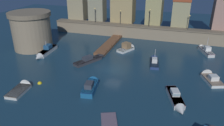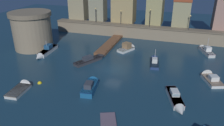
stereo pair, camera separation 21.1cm
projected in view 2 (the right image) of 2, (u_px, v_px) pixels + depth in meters
ground_plane at (113, 70)px, 35.55m from camera, size 103.66×103.66×0.00m
quay_wall at (137, 31)px, 50.90m from camera, size 40.28×2.45×2.82m
old_town_backdrop at (140, 5)px, 51.66m from camera, size 37.52×6.08×9.70m
fortress_tower at (32, 30)px, 43.51m from camera, size 8.03×8.03×7.32m
pier_dock at (110, 44)px, 46.26m from camera, size 2.17×12.41×0.70m
quay_lamp_0 at (96, 13)px, 52.29m from camera, size 0.32×0.32×3.42m
quay_lamp_1 at (121, 15)px, 50.56m from camera, size 0.32×0.32×3.25m
quay_lamp_2 at (150, 15)px, 48.51m from camera, size 0.32×0.32×3.88m
quay_lamp_3 at (190, 20)px, 46.33m from camera, size 0.32×0.32×3.11m
moored_boat_0 at (176, 100)px, 26.83m from camera, size 2.93×5.95×1.49m
moored_boat_1 at (46, 52)px, 41.66m from camera, size 1.85×7.15×2.72m
moored_boat_3 at (154, 61)px, 37.97m from camera, size 2.13×5.54×3.22m
moored_boat_4 at (92, 59)px, 38.71m from camera, size 4.28×6.54×1.51m
moored_boat_5 at (128, 48)px, 43.64m from camera, size 3.48×4.71×2.11m
moored_boat_6 at (205, 50)px, 42.62m from camera, size 3.20×6.08×3.33m
moored_boat_7 at (91, 85)px, 30.08m from camera, size 2.28×5.27×1.80m
moored_boat_9 at (209, 77)px, 32.47m from camera, size 3.32×5.07×1.77m
moored_boat_10 at (23, 87)px, 29.99m from camera, size 2.13×4.55×1.67m
mooring_buoy_0 at (40, 83)px, 31.53m from camera, size 0.62×0.62×0.62m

